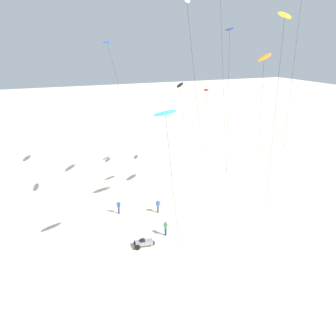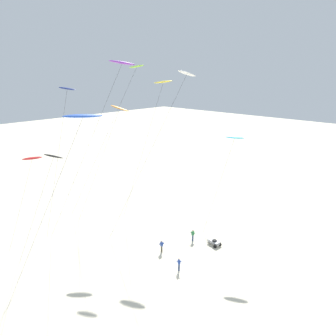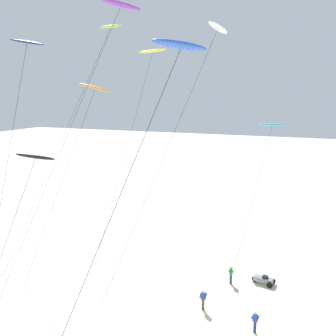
# 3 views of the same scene
# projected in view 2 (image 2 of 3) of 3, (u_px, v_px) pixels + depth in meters

# --- Properties ---
(ground_plane) EXTENTS (260.00, 260.00, 0.00)m
(ground_plane) POSITION_uv_depth(u_px,v_px,m) (184.00, 267.00, 38.94)
(ground_plane) COLOR beige
(kite_navy) EXTENTS (4.27, 4.22, 20.78)m
(kite_navy) POSITION_uv_depth(u_px,v_px,m) (67.00, 92.00, 40.53)
(kite_navy) COLOR navy
(kite_navy) RESTS_ON ground
(kite_lime) EXTENTS (9.29, 8.65, 23.57)m
(kite_lime) POSITION_uv_depth(u_px,v_px,m) (135.00, 71.00, 47.91)
(kite_lime) COLOR #8CD833
(kite_lime) RESTS_ON ground
(kite_black) EXTENTS (5.00, 4.62, 13.84)m
(kite_black) POSITION_uv_depth(u_px,v_px,m) (53.00, 158.00, 36.20)
(kite_black) COLOR black
(kite_black) RESTS_ON ground
(kite_cyan) EXTENTS (3.73, 3.88, 14.21)m
(kite_cyan) POSITION_uv_depth(u_px,v_px,m) (234.00, 139.00, 43.24)
(kite_cyan) COLOR #33BFE0
(kite_cyan) RESTS_ON ground
(kite_red) EXTENTS (4.45, 3.70, 12.69)m
(kite_red) POSITION_uv_depth(u_px,v_px,m) (32.00, 159.00, 39.00)
(kite_red) COLOR red
(kite_red) RESTS_ON ground
(kite_purple) EXTENTS (9.61, 8.74, 24.03)m
(kite_purple) POSITION_uv_depth(u_px,v_px,m) (121.00, 65.00, 40.11)
(kite_purple) COLOR purple
(kite_purple) RESTS_ON ground
(kite_blue) EXTENTS (8.26, 6.94, 19.19)m
(kite_blue) POSITION_uv_depth(u_px,v_px,m) (82.00, 117.00, 27.19)
(kite_blue) COLOR blue
(kite_blue) RESTS_ON ground
(kite_orange) EXTENTS (6.29, 6.28, 17.99)m
(kite_orange) POSITION_uv_depth(u_px,v_px,m) (119.00, 109.00, 46.42)
(kite_orange) COLOR orange
(kite_orange) RESTS_ON ground
(kite_white) EXTENTS (9.12, 7.95, 22.87)m
(kite_white) POSITION_uv_depth(u_px,v_px,m) (185.00, 77.00, 40.00)
(kite_white) COLOR white
(kite_white) RESTS_ON ground
(kite_yellow) EXTENTS (5.92, 5.82, 21.39)m
(kite_yellow) POSITION_uv_depth(u_px,v_px,m) (163.00, 83.00, 47.60)
(kite_yellow) COLOR yellow
(kite_yellow) RESTS_ON ground
(kite_flyer_nearest) EXTENTS (0.66, 0.68, 1.67)m
(kite_flyer_nearest) POSITION_uv_depth(u_px,v_px,m) (179.00, 264.00, 37.92)
(kite_flyer_nearest) COLOR navy
(kite_flyer_nearest) RESTS_ON ground
(kite_flyer_middle) EXTENTS (0.52, 0.54, 1.67)m
(kite_flyer_middle) POSITION_uv_depth(u_px,v_px,m) (162.00, 246.00, 41.84)
(kite_flyer_middle) COLOR #4C4738
(kite_flyer_middle) RESTS_ON ground
(kite_flyer_furthest) EXTENTS (0.59, 0.57, 1.67)m
(kite_flyer_furthest) POSITION_uv_depth(u_px,v_px,m) (193.00, 235.00, 44.61)
(kite_flyer_furthest) COLOR navy
(kite_flyer_furthest) RESTS_ON ground
(beach_buggy) EXTENTS (1.14, 2.12, 0.82)m
(beach_buggy) POSITION_uv_depth(u_px,v_px,m) (214.00, 242.00, 43.67)
(beach_buggy) COLOR gray
(beach_buggy) RESTS_ON ground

